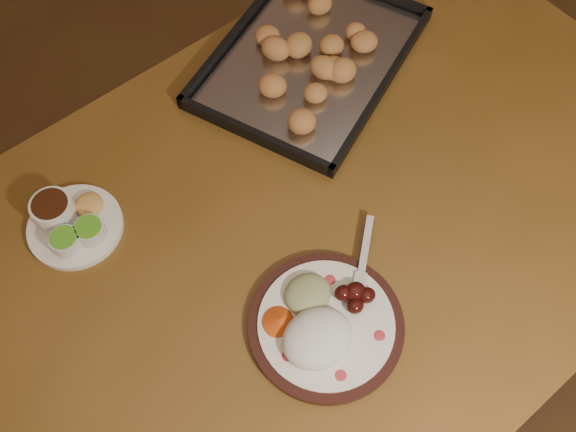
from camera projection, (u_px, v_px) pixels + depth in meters
ground at (420, 363)px, 1.72m from camera, size 4.00×4.00×0.00m
dining_table at (294, 255)px, 1.16m from camera, size 1.61×1.10×0.75m
dinner_plate at (322, 325)px, 0.97m from camera, size 0.29×0.24×0.06m
condiment_saucer at (70, 223)px, 1.06m from camera, size 0.16×0.16×0.05m
baking_tray at (310, 56)px, 1.24m from camera, size 0.54×0.50×0.05m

